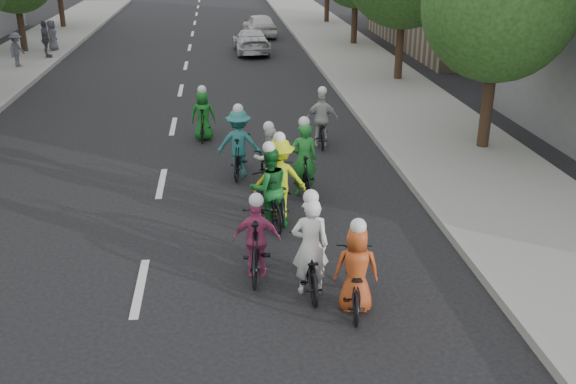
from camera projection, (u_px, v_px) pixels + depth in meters
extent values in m
plane|color=black|center=(140.00, 288.00, 11.13)|extent=(120.00, 120.00, 0.00)
cube|color=gray|center=(419.00, 117.00, 21.11)|extent=(4.00, 80.00, 0.15)
cube|color=#999993|center=(361.00, 118.00, 20.91)|extent=(0.18, 80.00, 0.18)
cylinder|color=black|center=(22.00, 31.00, 31.99)|extent=(0.32, 0.32, 2.27)
cylinder|color=black|center=(61.00, 9.00, 40.24)|extent=(0.32, 0.32, 2.48)
cylinder|color=black|center=(486.00, 112.00, 17.65)|extent=(0.32, 0.32, 2.27)
sphere|color=#1E4115|center=(499.00, 5.00, 16.58)|extent=(4.00, 4.00, 4.00)
cylinder|color=black|center=(399.00, 51.00, 25.90)|extent=(0.32, 0.32, 2.48)
cylinder|color=black|center=(354.00, 24.00, 34.23)|extent=(0.32, 0.32, 2.27)
cylinder|color=black|center=(327.00, 5.00, 42.48)|extent=(0.32, 0.32, 2.48)
imported|color=black|center=(309.00, 265.00, 10.94)|extent=(0.60, 1.72, 0.90)
imported|color=white|center=(310.00, 246.00, 10.69)|extent=(0.63, 0.42, 1.73)
sphere|color=white|center=(311.00, 197.00, 10.36)|extent=(0.26, 0.26, 0.26)
imported|color=black|center=(269.00, 200.00, 13.36)|extent=(0.87, 1.90, 1.10)
imported|color=#166325|center=(269.00, 188.00, 13.16)|extent=(0.94, 0.80, 1.71)
sphere|color=white|center=(269.00, 147.00, 12.83)|extent=(0.26, 0.26, 0.26)
imported|color=black|center=(279.00, 192.00, 13.86)|extent=(0.73, 1.97, 1.03)
imported|color=#C0D617|center=(280.00, 178.00, 13.63)|extent=(1.15, 0.68, 1.75)
sphere|color=white|center=(279.00, 138.00, 13.29)|extent=(0.26, 0.26, 0.26)
imported|color=black|center=(257.00, 244.00, 11.43)|extent=(0.78, 1.96, 1.15)
imported|color=#C0437C|center=(257.00, 239.00, 11.28)|extent=(0.88, 0.46, 1.44)
sphere|color=white|center=(256.00, 200.00, 11.00)|extent=(0.26, 0.26, 0.26)
imported|color=black|center=(354.00, 282.00, 10.44)|extent=(0.86, 1.78, 0.90)
imported|color=#B6471D|center=(356.00, 269.00, 10.24)|extent=(0.78, 0.58, 1.47)
sphere|color=white|center=(358.00, 226.00, 9.95)|extent=(0.26, 0.26, 0.26)
imported|color=black|center=(303.00, 173.00, 15.01)|extent=(0.57, 1.68, 0.99)
imported|color=green|center=(304.00, 159.00, 14.77)|extent=(0.66, 0.46, 1.74)
sphere|color=white|center=(304.00, 122.00, 14.44)|extent=(0.26, 0.26, 0.26)
imported|color=black|center=(269.00, 171.00, 15.40)|extent=(0.80, 1.61, 0.81)
imported|color=white|center=(269.00, 158.00, 15.17)|extent=(0.83, 0.70, 1.51)
sphere|color=white|center=(269.00, 127.00, 14.88)|extent=(0.26, 0.26, 0.26)
imported|color=black|center=(239.00, 155.00, 16.13)|extent=(0.79, 1.80, 1.05)
imported|color=teal|center=(239.00, 143.00, 15.91)|extent=(1.20, 0.82, 1.72)
sphere|color=white|center=(238.00, 109.00, 15.58)|extent=(0.26, 0.26, 0.26)
imported|color=black|center=(321.00, 131.00, 18.46)|extent=(0.68, 1.63, 0.83)
imported|color=silver|center=(322.00, 119.00, 18.23)|extent=(0.96, 0.46, 1.58)
sphere|color=white|center=(322.00, 91.00, 17.92)|extent=(0.26, 0.26, 0.26)
imported|color=black|center=(204.00, 123.00, 18.97)|extent=(0.59, 1.66, 0.98)
imported|color=#197122|center=(203.00, 115.00, 18.79)|extent=(0.76, 0.53, 1.48)
sphere|color=white|center=(202.00, 90.00, 18.50)|extent=(0.26, 0.26, 0.26)
imported|color=silver|center=(251.00, 41.00, 32.37)|extent=(1.85, 4.20, 1.20)
imported|color=silver|center=(259.00, 25.00, 37.51)|extent=(2.03, 4.05, 1.32)
imported|color=#50515E|center=(17.00, 50.00, 28.30)|extent=(0.79, 1.08, 1.49)
imported|color=#494A56|center=(46.00, 39.00, 30.37)|extent=(0.59, 1.06, 1.71)
imported|color=#54525F|center=(52.00, 35.00, 32.27)|extent=(0.49, 0.74, 1.49)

